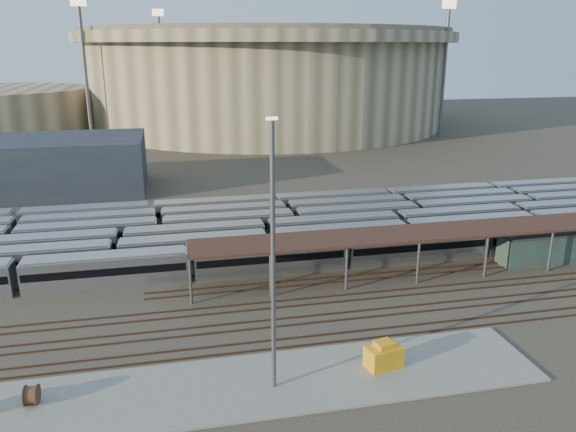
% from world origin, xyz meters
% --- Properties ---
extents(ground, '(420.00, 420.00, 0.00)m').
position_xyz_m(ground, '(0.00, 0.00, 0.00)').
color(ground, '#383026').
rests_on(ground, ground).
extents(apron, '(50.00, 9.00, 0.20)m').
position_xyz_m(apron, '(-5.00, -15.00, 0.10)').
color(apron, gray).
rests_on(apron, ground).
extents(subway_trains, '(127.33, 23.90, 3.60)m').
position_xyz_m(subway_trains, '(3.12, 18.50, 1.80)').
color(subway_trains, '#AEAFB3').
rests_on(subway_trains, ground).
extents(inspection_shed, '(60.30, 6.00, 5.30)m').
position_xyz_m(inspection_shed, '(22.00, 4.00, 4.98)').
color(inspection_shed, '#545559').
rests_on(inspection_shed, ground).
extents(empty_tracks, '(170.00, 9.62, 0.18)m').
position_xyz_m(empty_tracks, '(0.00, -5.00, 0.09)').
color(empty_tracks, '#4C3323').
rests_on(empty_tracks, ground).
extents(stadium, '(124.00, 124.00, 32.50)m').
position_xyz_m(stadium, '(25.00, 140.00, 16.47)').
color(stadium, tan).
rests_on(stadium, ground).
extents(service_building, '(42.00, 20.00, 10.00)m').
position_xyz_m(service_building, '(-35.00, 55.00, 5.00)').
color(service_building, '#1E232D').
rests_on(service_building, ground).
extents(floodlight_0, '(4.00, 1.00, 38.40)m').
position_xyz_m(floodlight_0, '(-30.00, 110.00, 20.65)').
color(floodlight_0, '#545559').
rests_on(floodlight_0, ground).
extents(floodlight_2, '(4.00, 1.00, 38.40)m').
position_xyz_m(floodlight_2, '(70.00, 100.00, 20.65)').
color(floodlight_2, '#545559').
rests_on(floodlight_2, ground).
extents(floodlight_3, '(4.00, 1.00, 38.40)m').
position_xyz_m(floodlight_3, '(-10.00, 160.00, 20.65)').
color(floodlight_3, '#545559').
rests_on(floodlight_3, ground).
extents(teal_boxcar, '(15.56, 3.19, 3.62)m').
position_xyz_m(teal_boxcar, '(37.96, 4.00, 1.81)').
color(teal_boxcar, '#204E50').
rests_on(teal_boxcar, ground).
extents(cable_reel_east, '(0.98, 1.64, 1.59)m').
position_xyz_m(cable_reel_east, '(-20.70, -14.07, 0.99)').
color(cable_reel_east, brown).
rests_on(cable_reel_east, apron).
extents(yard_light_pole, '(0.80, 0.36, 21.38)m').
position_xyz_m(yard_light_pole, '(-2.32, -15.63, 10.97)').
color(yard_light_pole, '#545559').
rests_on(yard_light_pole, apron).
extents(yellow_equipment, '(3.30, 2.44, 1.86)m').
position_xyz_m(yellow_equipment, '(7.28, -14.75, 1.13)').
color(yellow_equipment, orange).
rests_on(yellow_equipment, apron).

